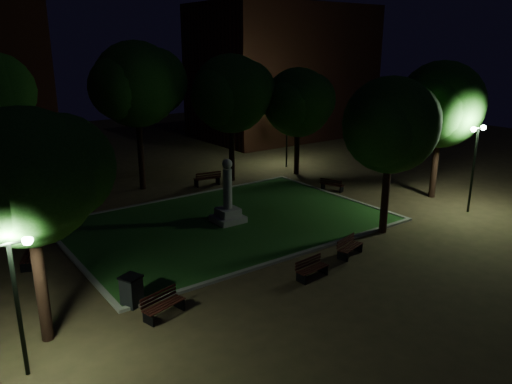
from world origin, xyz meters
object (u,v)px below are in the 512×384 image
(monument, at_px, (228,205))
(trash_bin, at_px, (132,291))
(bench_left_side, at_px, (31,257))
(bench_near_left, at_px, (311,269))
(bench_west_near, at_px, (163,305))
(bench_right_side, at_px, (332,185))
(bench_far_side, at_px, (207,179))
(bench_near_right, at_px, (349,247))

(monument, distance_m, trash_bin, 8.65)
(monument, height_order, bench_left_side, monument)
(bench_near_left, relative_size, trash_bin, 1.31)
(bench_west_near, xyz_separation_m, trash_bin, (-0.55, 1.23, 0.17))
(bench_right_side, xyz_separation_m, trash_bin, (-15.26, -5.94, 0.19))
(monument, relative_size, bench_west_near, 2.03)
(bench_near_left, height_order, bench_right_side, bench_right_side)
(bench_near_left, xyz_separation_m, bench_west_near, (-5.82, 0.79, 0.02))
(bench_right_side, distance_m, bench_far_side, 7.76)
(bench_west_near, height_order, trash_bin, trash_bin)
(bench_right_side, distance_m, trash_bin, 16.38)
(monument, height_order, bench_far_side, monument)
(bench_near_right, distance_m, bench_west_near, 8.52)
(bench_near_right, relative_size, bench_left_side, 0.98)
(bench_west_near, bearing_deg, bench_far_side, 39.23)
(bench_near_right, relative_size, trash_bin, 1.37)
(trash_bin, bearing_deg, monument, 34.75)
(bench_far_side, xyz_separation_m, trash_bin, (-9.79, -11.44, 0.13))
(bench_near_right, bearing_deg, bench_left_side, 133.33)
(bench_left_side, bearing_deg, bench_west_near, 43.20)
(monument, relative_size, bench_near_right, 2.13)
(bench_near_right, relative_size, bench_right_side, 1.01)
(bench_near_left, distance_m, bench_right_side, 11.93)
(monument, height_order, trash_bin, monument)
(bench_left_side, xyz_separation_m, trash_bin, (2.01, -5.46, 0.18))
(bench_west_near, height_order, bench_left_side, bench_west_near)
(bench_west_near, xyz_separation_m, bench_far_side, (9.24, 12.67, 0.04))
(trash_bin, bearing_deg, bench_far_side, 49.44)
(monument, bearing_deg, bench_right_side, 7.08)
(bench_right_side, bearing_deg, monument, 75.93)
(bench_far_side, bearing_deg, bench_west_near, 63.13)
(monument, bearing_deg, bench_near_right, -72.70)
(bench_left_side, height_order, bench_far_side, bench_far_side)
(bench_left_side, relative_size, bench_right_side, 1.03)
(bench_near_left, distance_m, bench_near_right, 2.77)
(trash_bin, bearing_deg, bench_left_side, 110.18)
(bench_west_near, bearing_deg, bench_near_left, -22.41)
(bench_near_left, relative_size, bench_far_side, 0.83)
(bench_west_near, relative_size, bench_left_side, 1.02)
(bench_near_left, bearing_deg, bench_right_side, 36.52)
(bench_far_side, bearing_deg, bench_right_side, 144.05)
(monument, height_order, bench_west_near, monument)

